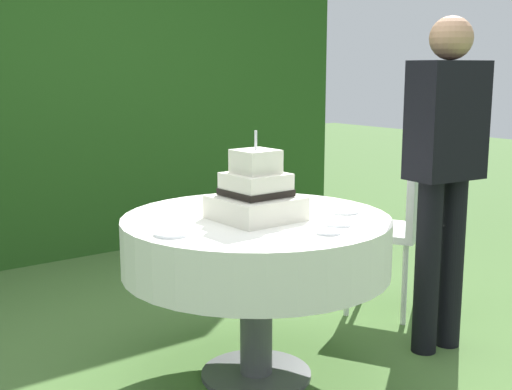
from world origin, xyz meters
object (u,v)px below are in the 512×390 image
at_px(serving_plate_near, 328,232).
at_px(standing_person, 445,162).
at_px(serving_plate_far, 339,224).
at_px(serving_plate_left, 172,233).
at_px(cake_table, 256,245).
at_px(garden_chair, 399,220).
at_px(wedding_cake, 256,194).
at_px(serving_plate_right, 344,211).

relative_size(serving_plate_near, standing_person, 0.06).
relative_size(serving_plate_near, serving_plate_far, 0.98).
height_order(serving_plate_left, standing_person, standing_person).
height_order(cake_table, garden_chair, garden_chair).
xyz_separation_m(serving_plate_near, garden_chair, (1.07, 0.57, -0.20)).
xyz_separation_m(cake_table, serving_plate_left, (-0.45, -0.06, 0.13)).
height_order(serving_plate_far, garden_chair, garden_chair).
height_order(serving_plate_left, garden_chair, garden_chair).
relative_size(wedding_cake, serving_plate_far, 3.66).
relative_size(serving_plate_left, standing_person, 0.09).
xyz_separation_m(serving_plate_left, serving_plate_right, (0.82, -0.10, 0.00)).
xyz_separation_m(serving_plate_right, standing_person, (0.53, -0.13, 0.19)).
relative_size(cake_table, standing_person, 0.73).
distance_m(serving_plate_right, standing_person, 0.58).
distance_m(wedding_cake, serving_plate_left, 0.44).
relative_size(cake_table, serving_plate_far, 11.30).
relative_size(wedding_cake, serving_plate_left, 2.69).
distance_m(serving_plate_near, serving_plate_far, 0.15).
distance_m(cake_table, garden_chair, 1.13).
bearing_deg(serving_plate_right, serving_plate_left, 172.84).
bearing_deg(serving_plate_right, garden_chair, 23.47).
relative_size(serving_plate_near, serving_plate_right, 0.73).
relative_size(serving_plate_left, serving_plate_right, 1.02).
relative_size(cake_table, serving_plate_right, 8.48).
relative_size(serving_plate_right, garden_chair, 0.15).
relative_size(cake_table, serving_plate_near, 11.56).
height_order(serving_plate_right, garden_chair, garden_chair).
height_order(cake_table, standing_person, standing_person).
height_order(cake_table, wedding_cake, wedding_cake).
bearing_deg(garden_chair, standing_person, -115.72).
distance_m(serving_plate_far, standing_person, 0.75).
distance_m(serving_plate_left, serving_plate_right, 0.82).
xyz_separation_m(cake_table, standing_person, (0.90, -0.29, 0.32)).
xyz_separation_m(cake_table, wedding_cake, (-0.03, -0.03, 0.24)).
xyz_separation_m(wedding_cake, serving_plate_far, (0.20, -0.30, -0.10)).
height_order(wedding_cake, serving_plate_near, wedding_cake).
distance_m(cake_table, serving_plate_left, 0.48).
relative_size(cake_table, wedding_cake, 3.09).
xyz_separation_m(serving_plate_near, serving_plate_right, (0.32, 0.24, 0.00)).
bearing_deg(serving_plate_near, garden_chair, 27.94).
bearing_deg(cake_table, serving_plate_left, -172.40).
distance_m(cake_table, serving_plate_right, 0.42).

